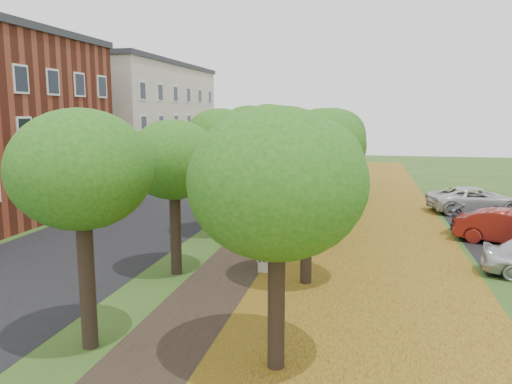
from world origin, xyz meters
The scene contains 11 objects.
ground centered at (0.00, 0.00, 0.00)m, with size 120.00×120.00×0.00m, color #2D4C19.
street_asphalt centered at (-7.50, 15.00, 0.00)m, with size 8.00×70.00×0.01m, color black.
footpath centered at (0.00, 15.00, 0.00)m, with size 3.20×70.00×0.01m, color black.
leaf_verge centered at (5.00, 15.00, 0.01)m, with size 7.50×70.00×0.01m, color olive.
tree_row_west centered at (-2.20, 15.00, 4.31)m, with size 3.71×33.71×5.92m.
tree_row_east centered at (2.60, 15.00, 4.31)m, with size 3.71×33.71×5.92m.
building_cream centered at (-17.00, 33.00, 5.21)m, with size 10.30×20.30×10.40m.
bench centered at (0.88, 7.54, 0.44)m, with size 0.61×1.82×0.85m.
car_red centered at (11.00, 12.99, 0.77)m, with size 1.63×4.67×1.54m, color maroon.
car_grey centered at (11.00, 13.89, 0.69)m, with size 1.94×4.76×1.38m, color #313035.
car_white centered at (11.00, 20.58, 0.76)m, with size 2.51×5.45×1.51m, color silver.
Camera 1 is at (4.46, -10.76, 5.92)m, focal length 35.00 mm.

